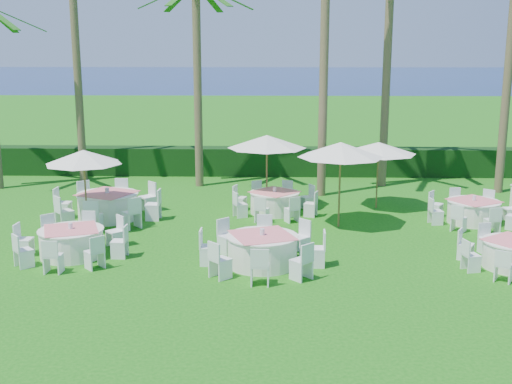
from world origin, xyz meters
TOP-DOWN VIEW (x-y plane):
  - ground at (0.00, 0.00)m, footprint 120.00×120.00m
  - hedge at (0.00, 12.00)m, footprint 34.00×1.00m
  - ocean at (0.00, 102.00)m, footprint 260.00×260.00m
  - banquet_table_a at (-5.50, 0.61)m, footprint 3.00×3.00m
  - banquet_table_b at (-0.42, 0.02)m, footprint 3.19×3.19m
  - banquet_table_d at (-5.50, 4.44)m, footprint 3.45×3.45m
  - banquet_table_e at (-0.10, 5.36)m, footprint 2.87×2.87m
  - banquet_table_f at (6.21, 4.29)m, footprint 2.90×2.90m
  - umbrella_a at (-5.84, 3.26)m, footprint 2.31×2.31m
  - umbrella_b at (1.89, 3.73)m, footprint 2.63×2.63m
  - umbrella_c at (-0.37, 6.12)m, footprint 2.71×2.71m
  - umbrella_d at (3.44, 6.15)m, footprint 2.58×2.58m
  - palm_a at (-8.09, 10.56)m, footprint 4.40×4.02m
  - palm_b at (-3.12, 9.66)m, footprint 4.38×4.23m
  - palm_c at (1.67, 8.09)m, footprint 4.26×4.36m
  - palm_d at (4.25, 9.89)m, footprint 4.34×4.30m
  - palm_e at (8.54, 8.81)m, footprint 4.41×4.05m

SIDE VIEW (x-z plane):
  - ground at x=0.00m, z-range 0.00..0.00m
  - ocean at x=0.00m, z-range 0.00..0.00m
  - banquet_table_f at x=6.21m, z-range -0.06..0.82m
  - banquet_table_e at x=-0.10m, z-range -0.06..0.83m
  - banquet_table_a at x=-5.50m, z-range -0.06..0.86m
  - banquet_table_b at x=-0.42m, z-range -0.06..0.91m
  - banquet_table_d at x=-5.50m, z-range -0.06..0.97m
  - hedge at x=0.00m, z-range 0.00..1.20m
  - umbrella_d at x=3.44m, z-range 0.95..3.25m
  - umbrella_a at x=-5.84m, z-range 1.01..3.46m
  - umbrella_c at x=-0.37m, z-range 1.05..3.58m
  - umbrella_b at x=1.89m, z-range 1.09..3.74m
  - palm_b at x=-3.12m, z-range 0.44..8.30m
  - palm_d at x=4.25m, z-range 0.46..9.59m
  - palm_e at x=8.54m, z-range 0.48..11.34m
  - palm_a at x=-8.09m, z-range 0.48..11.43m
  - palm_c at x=1.67m, z-range 0.48..11.64m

